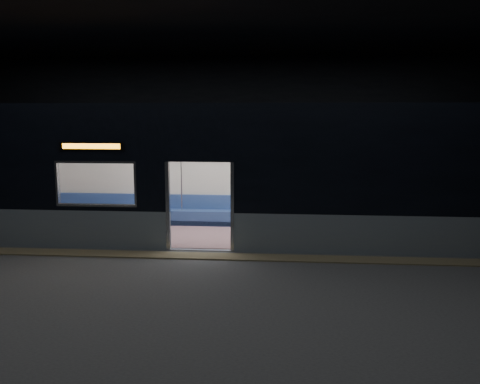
# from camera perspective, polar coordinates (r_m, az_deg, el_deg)

# --- Properties ---
(station_floor) EXTENTS (24.00, 14.00, 0.01)m
(station_floor) POSITION_cam_1_polar(r_m,az_deg,el_deg) (10.79, -5.37, -8.07)
(station_floor) COLOR #47494C
(station_floor) RESTS_ON ground
(station_envelope) EXTENTS (24.00, 14.00, 5.00)m
(station_envelope) POSITION_cam_1_polar(r_m,az_deg,el_deg) (10.34, -5.67, 11.78)
(station_envelope) COLOR black
(station_envelope) RESTS_ON station_floor
(tactile_strip) EXTENTS (22.80, 0.50, 0.03)m
(tactile_strip) POSITION_cam_1_polar(r_m,az_deg,el_deg) (11.30, -4.87, -7.17)
(tactile_strip) COLOR #8C7F59
(tactile_strip) RESTS_ON station_floor
(metro_car) EXTENTS (18.00, 3.04, 3.35)m
(metro_car) POSITION_cam_1_polar(r_m,az_deg,el_deg) (12.90, -3.47, 3.13)
(metro_car) COLOR gray
(metro_car) RESTS_ON station_floor
(passenger) EXTENTS (0.38, 0.65, 1.32)m
(passenger) POSITION_cam_1_polar(r_m,az_deg,el_deg) (14.02, 12.62, -1.02)
(passenger) COLOR black
(passenger) RESTS_ON metro_car
(handbag) EXTENTS (0.28, 0.24, 0.13)m
(handbag) POSITION_cam_1_polar(r_m,az_deg,el_deg) (13.84, 12.68, -1.61)
(handbag) COLOR black
(handbag) RESTS_ON passenger
(transit_map) EXTENTS (0.97, 0.03, 0.63)m
(transit_map) POSITION_cam_1_polar(r_m,az_deg,el_deg) (14.20, 11.54, 1.95)
(transit_map) COLOR white
(transit_map) RESTS_ON metro_car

